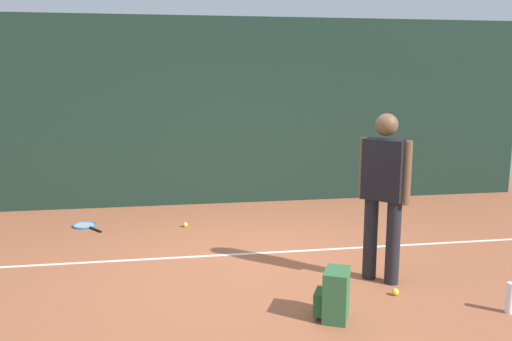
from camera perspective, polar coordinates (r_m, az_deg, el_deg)
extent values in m
plane|color=#9E5638|center=(5.78, 0.65, -10.52)|extent=(12.00, 12.00, 0.00)
cube|color=#192D23|center=(8.39, -2.87, 6.40)|extent=(10.00, 0.10, 2.96)
cube|color=white|center=(6.20, -0.08, -9.03)|extent=(9.00, 0.05, 0.00)
cylinder|color=black|center=(5.48, 12.40, -7.24)|extent=(0.14, 0.14, 0.85)
cylinder|color=black|center=(5.39, 14.75, -7.63)|extent=(0.14, 0.14, 0.85)
cube|color=black|center=(5.26, 13.90, 0.11)|extent=(0.44, 0.44, 0.60)
sphere|color=brown|center=(5.20, 14.11, 4.88)|extent=(0.22, 0.22, 0.22)
cylinder|color=brown|center=(5.35, 11.71, 0.25)|extent=(0.09, 0.09, 0.62)
cylinder|color=brown|center=(5.19, 16.14, -0.26)|extent=(0.09, 0.09, 0.62)
cylinder|color=black|center=(7.39, -17.16, -6.20)|extent=(0.20, 0.26, 0.03)
torus|color=#1E72BF|center=(7.64, -18.25, -5.71)|extent=(0.45, 0.45, 0.02)
cylinder|color=#B2B2B2|center=(7.64, -18.25, -5.71)|extent=(0.39, 0.39, 0.00)
cube|color=#2D6038|center=(4.61, 8.77, -13.28)|extent=(0.31, 0.36, 0.44)
cube|color=#23562D|center=(4.66, 6.98, -14.04)|extent=(0.17, 0.23, 0.20)
sphere|color=#CCE033|center=(7.28, -7.74, -5.90)|extent=(0.07, 0.07, 0.07)
sphere|color=#CCE033|center=(8.52, 12.57, -3.66)|extent=(0.07, 0.07, 0.07)
sphere|color=#CCE033|center=(5.25, 14.99, -12.71)|extent=(0.07, 0.07, 0.07)
cylinder|color=white|center=(5.20, 26.01, -12.41)|extent=(0.07, 0.07, 0.28)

